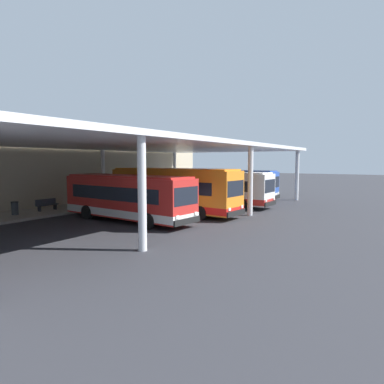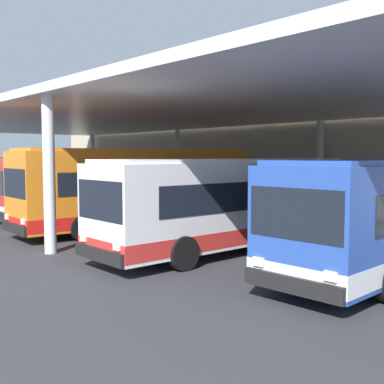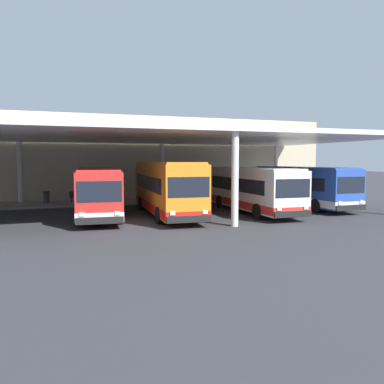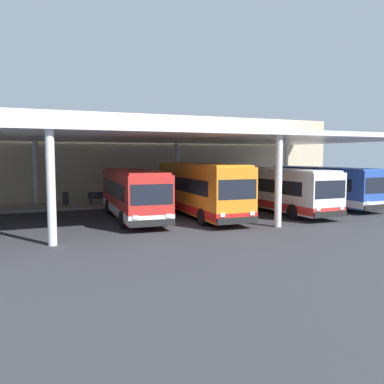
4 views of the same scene
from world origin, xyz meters
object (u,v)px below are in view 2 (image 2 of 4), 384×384
at_px(trash_bin, 177,193).
at_px(bus_second_bay, 101,187).
at_px(bus_middle_bay, 141,188).
at_px(bench_waiting, 204,196).
at_px(bus_far_bay, 231,203).

bearing_deg(trash_bin, bus_second_bay, -67.53).
relative_size(bus_middle_bay, trash_bin, 11.68).
height_order(bus_second_bay, bench_waiting, bus_second_bay).
height_order(bus_second_bay, trash_bin, bus_second_bay).
bearing_deg(bus_second_bay, bus_far_bay, -6.44).
relative_size(bus_far_bay, trash_bin, 10.78).
distance_m(bench_waiting, trash_bin, 2.69).
xyz_separation_m(bus_second_bay, bus_middle_bay, (4.46, -0.65, 0.19)).
xyz_separation_m(bus_far_bay, bench_waiting, (-11.22, 9.36, -0.99)).
height_order(bus_far_bay, bench_waiting, bus_far_bay).
bearing_deg(trash_bin, bus_middle_bay, -48.23).
height_order(bus_second_bay, bus_middle_bay, bus_middle_bay).
distance_m(bus_second_bay, bus_far_bay, 10.63).
bearing_deg(bench_waiting, bus_far_bay, -39.83).
bearing_deg(trash_bin, bench_waiting, 1.78).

